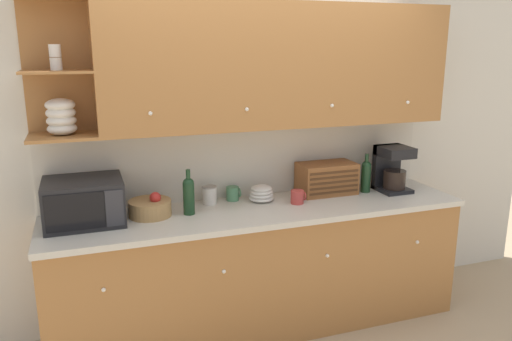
{
  "coord_description": "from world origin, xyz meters",
  "views": [
    {
      "loc": [
        -1.16,
        -3.49,
        2.03
      ],
      "look_at": [
        0.0,
        -0.23,
        1.17
      ],
      "focal_mm": 35.0,
      "sensor_mm": 36.0,
      "label": 1
    }
  ],
  "objects_px": {
    "fruit_basket": "(150,208)",
    "coffee_maker": "(392,168)",
    "storage_canister": "(210,195)",
    "mug": "(233,193)",
    "microwave": "(84,202)",
    "second_wine_bottle": "(189,194)",
    "mug_blue_second": "(298,197)",
    "bowl_stack_on_counter": "(261,194)",
    "wine_bottle": "(366,175)",
    "bread_box": "(327,178)"
  },
  "relations": [
    {
      "from": "second_wine_bottle",
      "to": "storage_canister",
      "type": "relative_size",
      "value": 2.38
    },
    {
      "from": "bread_box",
      "to": "storage_canister",
      "type": "bearing_deg",
      "value": 177.4
    },
    {
      "from": "storage_canister",
      "to": "bowl_stack_on_counter",
      "type": "distance_m",
      "value": 0.38
    },
    {
      "from": "mug_blue_second",
      "to": "coffee_maker",
      "type": "xyz_separation_m",
      "value": [
        0.84,
        0.07,
        0.13
      ]
    },
    {
      "from": "storage_canister",
      "to": "mug_blue_second",
      "type": "height_order",
      "value": "storage_canister"
    },
    {
      "from": "fruit_basket",
      "to": "storage_canister",
      "type": "height_order",
      "value": "fruit_basket"
    },
    {
      "from": "bowl_stack_on_counter",
      "to": "bread_box",
      "type": "relative_size",
      "value": 0.43
    },
    {
      "from": "mug_blue_second",
      "to": "wine_bottle",
      "type": "xyz_separation_m",
      "value": [
        0.62,
        0.09,
        0.09
      ]
    },
    {
      "from": "fruit_basket",
      "to": "mug",
      "type": "bearing_deg",
      "value": 13.67
    },
    {
      "from": "wine_bottle",
      "to": "second_wine_bottle",
      "type": "bearing_deg",
      "value": -177.34
    },
    {
      "from": "bowl_stack_on_counter",
      "to": "fruit_basket",
      "type": "bearing_deg",
      "value": -175.36
    },
    {
      "from": "microwave",
      "to": "mug",
      "type": "xyz_separation_m",
      "value": [
        1.05,
        0.15,
        -0.09
      ]
    },
    {
      "from": "fruit_basket",
      "to": "mug_blue_second",
      "type": "relative_size",
      "value": 2.67
    },
    {
      "from": "second_wine_bottle",
      "to": "mug_blue_second",
      "type": "distance_m",
      "value": 0.8
    },
    {
      "from": "fruit_basket",
      "to": "coffee_maker",
      "type": "xyz_separation_m",
      "value": [
        1.89,
        -0.01,
        0.12
      ]
    },
    {
      "from": "coffee_maker",
      "to": "second_wine_bottle",
      "type": "bearing_deg",
      "value": -178.69
    },
    {
      "from": "mug_blue_second",
      "to": "wine_bottle",
      "type": "relative_size",
      "value": 0.35
    },
    {
      "from": "bread_box",
      "to": "fruit_basket",
      "type": "bearing_deg",
      "value": -176.5
    },
    {
      "from": "mug",
      "to": "storage_canister",
      "type": "bearing_deg",
      "value": -171.58
    },
    {
      "from": "microwave",
      "to": "mug",
      "type": "height_order",
      "value": "microwave"
    },
    {
      "from": "mug_blue_second",
      "to": "wine_bottle",
      "type": "distance_m",
      "value": 0.64
    },
    {
      "from": "storage_canister",
      "to": "wine_bottle",
      "type": "height_order",
      "value": "wine_bottle"
    },
    {
      "from": "fruit_basket",
      "to": "storage_canister",
      "type": "bearing_deg",
      "value": 15.79
    },
    {
      "from": "fruit_basket",
      "to": "storage_canister",
      "type": "relative_size",
      "value": 2.17
    },
    {
      "from": "bowl_stack_on_counter",
      "to": "bread_box",
      "type": "distance_m",
      "value": 0.55
    },
    {
      "from": "fruit_basket",
      "to": "mug_blue_second",
      "type": "xyz_separation_m",
      "value": [
        1.05,
        -0.08,
        -0.01
      ]
    },
    {
      "from": "bowl_stack_on_counter",
      "to": "mug_blue_second",
      "type": "xyz_separation_m",
      "value": [
        0.23,
        -0.14,
        -0.01
      ]
    },
    {
      "from": "mug",
      "to": "mug_blue_second",
      "type": "distance_m",
      "value": 0.48
    },
    {
      "from": "second_wine_bottle",
      "to": "bread_box",
      "type": "bearing_deg",
      "value": 6.84
    },
    {
      "from": "storage_canister",
      "to": "bread_box",
      "type": "bearing_deg",
      "value": -2.6
    },
    {
      "from": "second_wine_bottle",
      "to": "mug_blue_second",
      "type": "bearing_deg",
      "value": -2.06
    },
    {
      "from": "wine_bottle",
      "to": "coffee_maker",
      "type": "xyz_separation_m",
      "value": [
        0.21,
        -0.03,
        0.04
      ]
    },
    {
      "from": "second_wine_bottle",
      "to": "mug",
      "type": "height_order",
      "value": "second_wine_bottle"
    },
    {
      "from": "bread_box",
      "to": "bowl_stack_on_counter",
      "type": "bearing_deg",
      "value": -178.22
    },
    {
      "from": "mug",
      "to": "mug_blue_second",
      "type": "bearing_deg",
      "value": -28.75
    },
    {
      "from": "fruit_basket",
      "to": "bowl_stack_on_counter",
      "type": "distance_m",
      "value": 0.83
    },
    {
      "from": "mug_blue_second",
      "to": "coffee_maker",
      "type": "bearing_deg",
      "value": 4.5
    },
    {
      "from": "second_wine_bottle",
      "to": "bowl_stack_on_counter",
      "type": "height_order",
      "value": "second_wine_bottle"
    },
    {
      "from": "mug_blue_second",
      "to": "microwave",
      "type": "bearing_deg",
      "value": 176.85
    },
    {
      "from": "storage_canister",
      "to": "mug",
      "type": "height_order",
      "value": "storage_canister"
    },
    {
      "from": "bread_box",
      "to": "wine_bottle",
      "type": "xyz_separation_m",
      "value": [
        0.31,
        -0.07,
        0.02
      ]
    },
    {
      "from": "storage_canister",
      "to": "fruit_basket",
      "type": "bearing_deg",
      "value": -164.21
    },
    {
      "from": "mug_blue_second",
      "to": "bowl_stack_on_counter",
      "type": "bearing_deg",
      "value": 147.48
    },
    {
      "from": "mug",
      "to": "fruit_basket",
      "type": "bearing_deg",
      "value": -166.33
    },
    {
      "from": "microwave",
      "to": "bread_box",
      "type": "distance_m",
      "value": 1.78
    },
    {
      "from": "bowl_stack_on_counter",
      "to": "wine_bottle",
      "type": "distance_m",
      "value": 0.86
    },
    {
      "from": "fruit_basket",
      "to": "mug",
      "type": "relative_size",
      "value": 2.74
    },
    {
      "from": "microwave",
      "to": "storage_canister",
      "type": "xyz_separation_m",
      "value": [
        0.86,
        0.12,
        -0.08
      ]
    },
    {
      "from": "wine_bottle",
      "to": "coffee_maker",
      "type": "height_order",
      "value": "coffee_maker"
    },
    {
      "from": "coffee_maker",
      "to": "bowl_stack_on_counter",
      "type": "bearing_deg",
      "value": 175.76
    }
  ]
}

